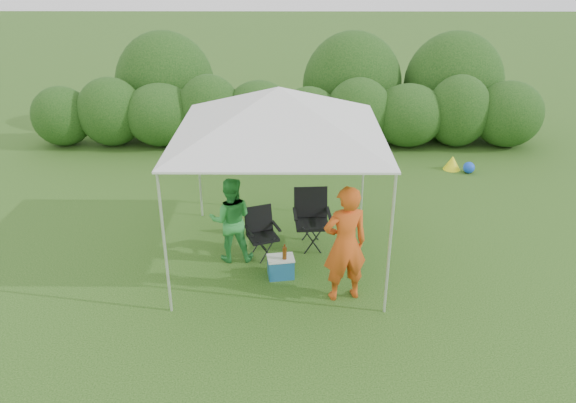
{
  "coord_description": "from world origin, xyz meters",
  "views": [
    {
      "loc": [
        0.19,
        -7.5,
        4.76
      ],
      "look_at": [
        0.14,
        0.4,
        1.05
      ],
      "focal_mm": 35.0,
      "sensor_mm": 36.0,
      "label": 1
    }
  ],
  "objects_px": {
    "man": "(345,244)",
    "woman": "(231,220)",
    "canopy": "(279,111)",
    "chair_right": "(311,215)",
    "chair_left": "(261,229)",
    "cooler": "(281,267)"
  },
  "relations": [
    {
      "from": "man",
      "to": "woman",
      "type": "relative_size",
      "value": 1.24
    },
    {
      "from": "chair_right",
      "to": "cooler",
      "type": "xyz_separation_m",
      "value": [
        -0.5,
        -1.03,
        -0.39
      ]
    },
    {
      "from": "chair_right",
      "to": "man",
      "type": "relative_size",
      "value": 0.56
    },
    {
      "from": "canopy",
      "to": "chair_right",
      "type": "distance_m",
      "value": 2.02
    },
    {
      "from": "chair_left",
      "to": "chair_right",
      "type": "bearing_deg",
      "value": 1.85
    },
    {
      "from": "cooler",
      "to": "woman",
      "type": "bearing_deg",
      "value": 136.72
    },
    {
      "from": "chair_right",
      "to": "woman",
      "type": "distance_m",
      "value": 1.4
    },
    {
      "from": "chair_right",
      "to": "cooler",
      "type": "relative_size",
      "value": 2.21
    },
    {
      "from": "canopy",
      "to": "chair_right",
      "type": "bearing_deg",
      "value": 39.23
    },
    {
      "from": "chair_left",
      "to": "man",
      "type": "xyz_separation_m",
      "value": [
        1.25,
        -1.21,
        0.41
      ]
    },
    {
      "from": "chair_left",
      "to": "woman",
      "type": "relative_size",
      "value": 0.58
    },
    {
      "from": "man",
      "to": "woman",
      "type": "height_order",
      "value": "man"
    },
    {
      "from": "canopy",
      "to": "chair_right",
      "type": "height_order",
      "value": "canopy"
    },
    {
      "from": "chair_left",
      "to": "man",
      "type": "distance_m",
      "value": 1.79
    },
    {
      "from": "man",
      "to": "woman",
      "type": "distance_m",
      "value": 2.04
    },
    {
      "from": "man",
      "to": "chair_left",
      "type": "bearing_deg",
      "value": -58.82
    },
    {
      "from": "chair_right",
      "to": "woman",
      "type": "bearing_deg",
      "value": -162.99
    },
    {
      "from": "canopy",
      "to": "cooler",
      "type": "xyz_separation_m",
      "value": [
        0.03,
        -0.61,
        -2.29
      ]
    },
    {
      "from": "chair_left",
      "to": "man",
      "type": "bearing_deg",
      "value": -65.45
    },
    {
      "from": "canopy",
      "to": "cooler",
      "type": "height_order",
      "value": "canopy"
    },
    {
      "from": "woman",
      "to": "cooler",
      "type": "relative_size",
      "value": 3.17
    },
    {
      "from": "cooler",
      "to": "canopy",
      "type": "bearing_deg",
      "value": 83.52
    }
  ]
}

